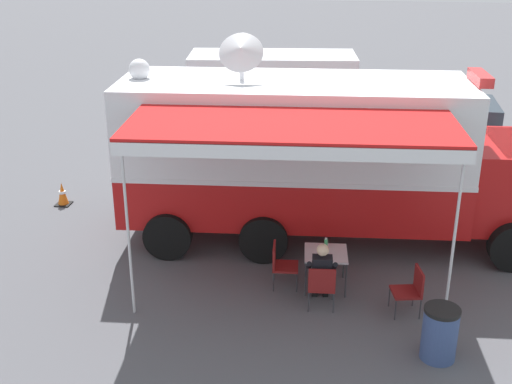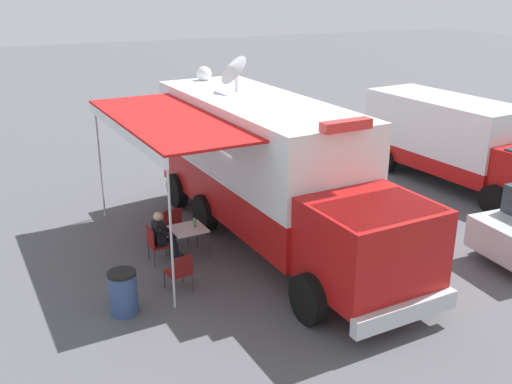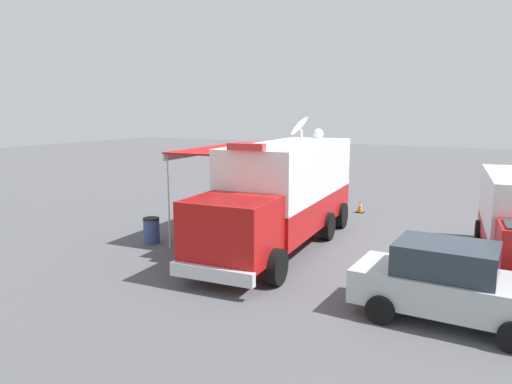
{
  "view_description": "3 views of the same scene",
  "coord_description": "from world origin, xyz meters",
  "px_view_note": "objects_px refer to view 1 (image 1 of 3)",
  "views": [
    {
      "loc": [
        13.2,
        1.14,
        6.44
      ],
      "look_at": [
        1.12,
        -0.63,
        1.46
      ],
      "focal_mm": 46.03,
      "sensor_mm": 36.0,
      "label": 1
    },
    {
      "loc": [
        5.89,
        13.12,
        6.32
      ],
      "look_at": [
        0.2,
        0.43,
        1.21
      ],
      "focal_mm": 41.08,
      "sensor_mm": 36.0,
      "label": 2
    },
    {
      "loc": [
        -6.87,
        15.34,
        4.63
      ],
      "look_at": [
        1.37,
        0.08,
        1.65
      ],
      "focal_mm": 33.38,
      "sensor_mm": 36.0,
      "label": 3
    }
  ],
  "objects_px": {
    "water_bottle": "(326,244)",
    "support_truck": "(289,95)",
    "folding_chair_beside_table": "(280,262)",
    "traffic_cone": "(62,194)",
    "command_truck": "(328,154)",
    "trash_bin": "(440,333)",
    "seated_responder": "(322,272)",
    "folding_chair_spare_by_truck": "(412,287)",
    "folding_table": "(326,255)",
    "folding_chair_at_table": "(322,284)",
    "car_behind_truck": "(465,131)"
  },
  "relations": [
    {
      "from": "folding_chair_beside_table",
      "to": "seated_responder",
      "type": "distance_m",
      "value": 0.97
    },
    {
      "from": "support_truck",
      "to": "car_behind_truck",
      "type": "height_order",
      "value": "support_truck"
    },
    {
      "from": "folding_table",
      "to": "support_truck",
      "type": "xyz_separation_m",
      "value": [
        -9.48,
        -1.66,
        0.71
      ]
    },
    {
      "from": "traffic_cone",
      "to": "folding_chair_spare_by_truck",
      "type": "bearing_deg",
      "value": 65.28
    },
    {
      "from": "folding_table",
      "to": "car_behind_truck",
      "type": "xyz_separation_m",
      "value": [
        -8.03,
        3.66,
        0.21
      ]
    },
    {
      "from": "traffic_cone",
      "to": "folding_chair_beside_table",
      "type": "bearing_deg",
      "value": 61.32
    },
    {
      "from": "folding_chair_spare_by_truck",
      "to": "trash_bin",
      "type": "bearing_deg",
      "value": 15.28
    },
    {
      "from": "trash_bin",
      "to": "support_truck",
      "type": "bearing_deg",
      "value": -162.75
    },
    {
      "from": "command_truck",
      "to": "folding_chair_at_table",
      "type": "bearing_deg",
      "value": 1.4
    },
    {
      "from": "folding_table",
      "to": "water_bottle",
      "type": "xyz_separation_m",
      "value": [
        -0.17,
        -0.01,
        0.16
      ]
    },
    {
      "from": "water_bottle",
      "to": "traffic_cone",
      "type": "relative_size",
      "value": 0.39
    },
    {
      "from": "folding_table",
      "to": "support_truck",
      "type": "relative_size",
      "value": 0.12
    },
    {
      "from": "folding_chair_at_table",
      "to": "support_truck",
      "type": "height_order",
      "value": "support_truck"
    },
    {
      "from": "folding_chair_beside_table",
      "to": "traffic_cone",
      "type": "xyz_separation_m",
      "value": [
        -3.15,
        -5.77,
        -0.23
      ]
    },
    {
      "from": "folding_chair_beside_table",
      "to": "folding_chair_spare_by_truck",
      "type": "height_order",
      "value": "same"
    },
    {
      "from": "support_truck",
      "to": "folding_chair_beside_table",
      "type": "bearing_deg",
      "value": 4.84
    },
    {
      "from": "folding_table",
      "to": "seated_responder",
      "type": "distance_m",
      "value": 0.61
    },
    {
      "from": "folding_table",
      "to": "folding_chair_at_table",
      "type": "xyz_separation_m",
      "value": [
        0.8,
        -0.03,
        -0.16
      ]
    },
    {
      "from": "seated_responder",
      "to": "traffic_cone",
      "type": "xyz_separation_m",
      "value": [
        -3.67,
        -6.57,
        -0.37
      ]
    },
    {
      "from": "folding_table",
      "to": "folding_chair_beside_table",
      "type": "height_order",
      "value": "folding_chair_beside_table"
    },
    {
      "from": "seated_responder",
      "to": "water_bottle",
      "type": "bearing_deg",
      "value": 177.69
    },
    {
      "from": "folding_chair_beside_table",
      "to": "trash_bin",
      "type": "xyz_separation_m",
      "value": [
        1.88,
        2.75,
        -0.06
      ]
    },
    {
      "from": "seated_responder",
      "to": "traffic_cone",
      "type": "bearing_deg",
      "value": -119.2
    },
    {
      "from": "folding_chair_spare_by_truck",
      "to": "trash_bin",
      "type": "height_order",
      "value": "trash_bin"
    },
    {
      "from": "support_truck",
      "to": "folding_table",
      "type": "bearing_deg",
      "value": 9.93
    },
    {
      "from": "folding_chair_beside_table",
      "to": "traffic_cone",
      "type": "relative_size",
      "value": 1.5
    },
    {
      "from": "car_behind_truck",
      "to": "traffic_cone",
      "type": "bearing_deg",
      "value": -64.19
    },
    {
      "from": "folding_chair_at_table",
      "to": "folding_chair_spare_by_truck",
      "type": "distance_m",
      "value": 1.58
    },
    {
      "from": "water_bottle",
      "to": "folding_chair_beside_table",
      "type": "distance_m",
      "value": 0.93
    },
    {
      "from": "trash_bin",
      "to": "command_truck",
      "type": "bearing_deg",
      "value": -154.22
    },
    {
      "from": "folding_chair_at_table",
      "to": "folding_chair_beside_table",
      "type": "relative_size",
      "value": 1.0
    },
    {
      "from": "water_bottle",
      "to": "folding_chair_at_table",
      "type": "xyz_separation_m",
      "value": [
        0.97,
        -0.02,
        -0.32
      ]
    },
    {
      "from": "folding_chair_at_table",
      "to": "folding_table",
      "type": "bearing_deg",
      "value": 177.71
    },
    {
      "from": "command_truck",
      "to": "water_bottle",
      "type": "distance_m",
      "value": 2.29
    },
    {
      "from": "water_bottle",
      "to": "seated_responder",
      "type": "bearing_deg",
      "value": -2.31
    },
    {
      "from": "command_truck",
      "to": "traffic_cone",
      "type": "relative_size",
      "value": 16.62
    },
    {
      "from": "folding_table",
      "to": "traffic_cone",
      "type": "relative_size",
      "value": 1.48
    },
    {
      "from": "traffic_cone",
      "to": "support_truck",
      "type": "height_order",
      "value": "support_truck"
    },
    {
      "from": "traffic_cone",
      "to": "car_behind_truck",
      "type": "distance_m",
      "value": 11.43
    },
    {
      "from": "folding_chair_beside_table",
      "to": "support_truck",
      "type": "xyz_separation_m",
      "value": [
        -9.57,
        -0.81,
        0.87
      ]
    },
    {
      "from": "folding_chair_spare_by_truck",
      "to": "support_truck",
      "type": "xyz_separation_m",
      "value": [
        -10.18,
        -3.21,
        0.87
      ]
    },
    {
      "from": "seated_responder",
      "to": "folding_chair_spare_by_truck",
      "type": "bearing_deg",
      "value": 86.94
    },
    {
      "from": "water_bottle",
      "to": "folding_chair_at_table",
      "type": "bearing_deg",
      "value": -1.05
    },
    {
      "from": "water_bottle",
      "to": "support_truck",
      "type": "height_order",
      "value": "support_truck"
    },
    {
      "from": "water_bottle",
      "to": "folding_chair_beside_table",
      "type": "bearing_deg",
      "value": -72.78
    },
    {
      "from": "support_truck",
      "to": "car_behind_truck",
      "type": "distance_m",
      "value": 5.54
    },
    {
      "from": "folding_chair_at_table",
      "to": "folding_chair_beside_table",
      "type": "distance_m",
      "value": 1.08
    },
    {
      "from": "support_truck",
      "to": "car_behind_truck",
      "type": "bearing_deg",
      "value": 74.72
    },
    {
      "from": "water_bottle",
      "to": "car_behind_truck",
      "type": "relative_size",
      "value": 0.05
    },
    {
      "from": "traffic_cone",
      "to": "support_truck",
      "type": "bearing_deg",
      "value": 142.34
    }
  ]
}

